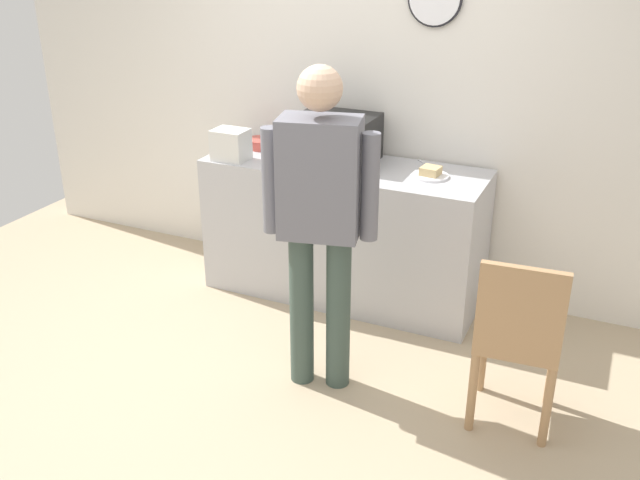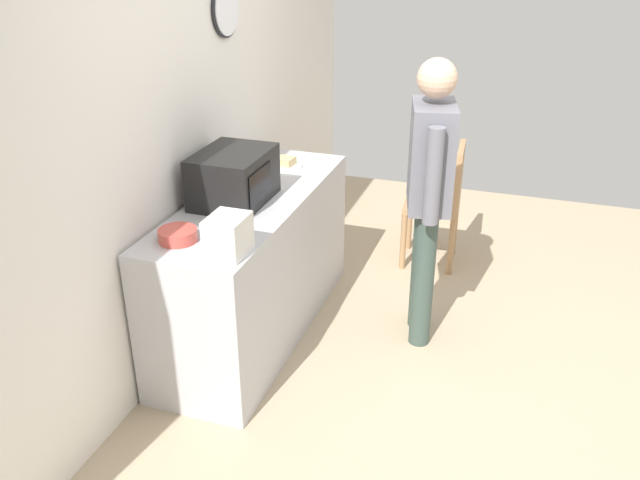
# 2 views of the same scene
# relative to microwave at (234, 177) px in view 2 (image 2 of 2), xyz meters

# --- Properties ---
(ground_plane) EXTENTS (6.00, 6.00, 0.00)m
(ground_plane) POSITION_rel_microwave_xyz_m (0.03, -1.29, -1.07)
(ground_plane) COLOR tan
(back_wall) EXTENTS (5.40, 0.13, 2.60)m
(back_wall) POSITION_rel_microwave_xyz_m (0.03, 0.31, 0.23)
(back_wall) COLOR silver
(back_wall) RESTS_ON ground_plane
(kitchen_counter) EXTENTS (1.82, 0.62, 0.92)m
(kitchen_counter) POSITION_rel_microwave_xyz_m (0.09, -0.07, -0.61)
(kitchen_counter) COLOR #B7B7BC
(kitchen_counter) RESTS_ON ground_plane
(microwave) EXTENTS (0.50, 0.39, 0.30)m
(microwave) POSITION_rel_microwave_xyz_m (0.00, 0.00, 0.00)
(microwave) COLOR black
(microwave) RESTS_ON kitchen_counter
(sandwich_plate) EXTENTS (0.22, 0.22, 0.07)m
(sandwich_plate) POSITION_rel_microwave_xyz_m (0.65, -0.06, -0.13)
(sandwich_plate) COLOR white
(sandwich_plate) RESTS_ON kitchen_counter
(salad_bowl) EXTENTS (0.20, 0.20, 0.06)m
(salad_bowl) POSITION_rel_microwave_xyz_m (-0.58, 0.05, -0.12)
(salad_bowl) COLOR #C64C42
(salad_bowl) RESTS_ON kitchen_counter
(toaster) EXTENTS (0.22, 0.18, 0.20)m
(toaster) POSITION_rel_microwave_xyz_m (-0.63, -0.27, -0.05)
(toaster) COLOR silver
(toaster) RESTS_ON kitchen_counter
(fork_utensil) EXTENTS (0.14, 0.13, 0.01)m
(fork_utensil) POSITION_rel_microwave_xyz_m (0.31, -0.32, -0.15)
(fork_utensil) COLOR silver
(fork_utensil) RESTS_ON kitchen_counter
(spoon_utensil) EXTENTS (0.15, 0.11, 0.01)m
(spoon_utensil) POSITION_rel_microwave_xyz_m (0.55, 0.18, -0.15)
(spoon_utensil) COLOR silver
(spoon_utensil) RESTS_ON kitchen_counter
(person_standing) EXTENTS (0.58, 0.33, 1.75)m
(person_standing) POSITION_rel_microwave_xyz_m (0.37, -1.07, -0.05)
(person_standing) COLOR #394B43
(person_standing) RESTS_ON ground_plane
(wooden_chair) EXTENTS (0.43, 0.43, 0.94)m
(wooden_chair) POSITION_rel_microwave_xyz_m (1.40, -1.02, -0.55)
(wooden_chair) COLOR #A87F56
(wooden_chair) RESTS_ON ground_plane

